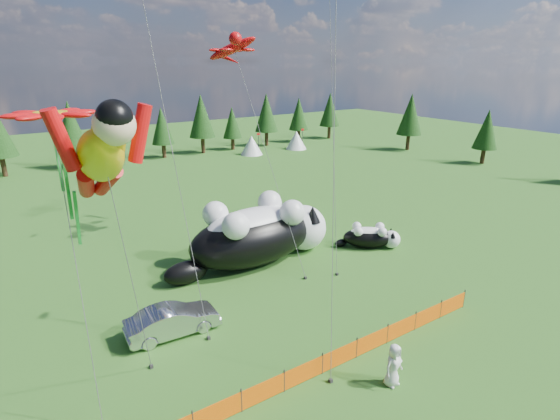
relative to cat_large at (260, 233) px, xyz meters
name	(u,v)px	position (x,y,z in m)	size (l,w,h in m)	color
ground	(267,346)	(-4.59, -8.32, -2.10)	(160.00, 160.00, 0.00)	#113B0A
safety_fence	(304,373)	(-4.59, -11.32, -1.60)	(22.06, 0.06, 1.10)	#262626
tree_line	(81,136)	(-4.59, 36.68, 1.90)	(90.00, 4.00, 8.00)	black
festival_tents	(180,153)	(6.41, 31.68, -0.70)	(50.00, 3.20, 2.80)	white
cat_large	(260,233)	(0.00, 0.00, 0.00)	(12.23, 4.60, 4.42)	black
cat_small	(371,237)	(8.03, -2.41, -1.26)	(4.20, 3.53, 1.76)	black
car	(173,320)	(-7.97, -4.87, -1.34)	(1.61, 4.61, 1.52)	silver
spectator_e	(393,365)	(-1.52, -13.45, -1.13)	(0.95, 0.62, 1.94)	silver
superhero_kite	(101,157)	(-11.03, -8.78, 8.00)	(5.15, 5.48, 12.39)	gold
gecko_kite	(232,49)	(1.63, 6.32, 11.77)	(5.53, 13.46, 17.07)	red
flower_kite	(52,119)	(-12.11, -7.12, 9.09)	(3.27, 3.77, 11.57)	red
diamond_kite_a	(144,6)	(-7.12, -2.15, 13.25)	(0.99, 4.80, 17.11)	#0C35B8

